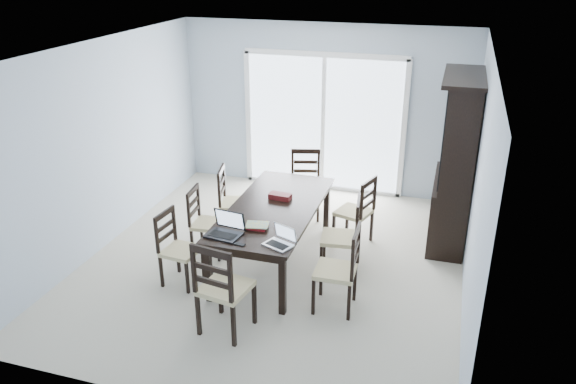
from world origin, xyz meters
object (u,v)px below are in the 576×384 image
object	(u,v)px
chair_right_mid	(348,228)
chair_end_far	(305,176)
game_box	(280,196)
dining_table	(274,213)
chair_right_near	(345,261)
cell_phone	(240,244)
hot_tub	(317,138)
chair_left_near	(174,240)
chair_left_far	(230,194)
laptop_silver	(278,242)
laptop_dark	(223,231)
chair_right_far	(360,205)
china_hutch	(456,164)
chair_end_near	(219,280)
chair_left_mid	(202,214)

from	to	relation	value
chair_right_mid	chair_end_far	world-z (taller)	same
chair_right_mid	game_box	distance (m)	0.94
chair_right_mid	dining_table	bearing A→B (deg)	84.02
chair_right_near	chair_end_far	bearing A→B (deg)	23.72
cell_phone	hot_tub	xyz separation A→B (m)	(-0.33, 4.66, -0.32)
chair_left_near	chair_left_far	world-z (taller)	chair_left_far
chair_left_near	laptop_silver	world-z (taller)	chair_left_near
laptop_silver	cell_phone	xyz separation A→B (m)	(-0.39, -0.10, -0.04)
laptop_dark	chair_right_far	bearing A→B (deg)	60.31
china_hutch	chair_right_near	size ratio (longest dim) A/B	1.98
hot_tub	laptop_dark	bearing A→B (deg)	-88.78
chair_left_near	game_box	world-z (taller)	chair_left_near
chair_end_near	chair_end_far	bearing A→B (deg)	98.28
chair_end_far	chair_right_mid	bearing A→B (deg)	107.62
hot_tub	chair_right_far	bearing A→B (deg)	-66.03
dining_table	chair_right_near	bearing A→B (deg)	-35.54
game_box	hot_tub	distance (m)	3.47
chair_right_far	chair_end_near	bearing A→B (deg)	174.08
laptop_silver	chair_left_mid	bearing A→B (deg)	168.73
chair_right_mid	cell_phone	bearing A→B (deg)	129.62
china_hutch	hot_tub	size ratio (longest dim) A/B	1.15
chair_end_far	laptop_dark	bearing A→B (deg)	68.70
chair_right_far	hot_tub	distance (m)	3.20
chair_right_near	chair_right_mid	size ratio (longest dim) A/B	1.01
chair_end_near	cell_phone	distance (m)	0.54
china_hutch	game_box	bearing A→B (deg)	-153.55
chair_end_near	game_box	world-z (taller)	chair_end_near
cell_phone	chair_right_far	bearing A→B (deg)	66.86
chair_right_near	cell_phone	xyz separation A→B (m)	(-1.06, -0.27, 0.17)
game_box	chair_right_near	bearing A→B (deg)	-43.69
chair_right_far	dining_table	bearing A→B (deg)	146.61
laptop_silver	game_box	xyz separation A→B (m)	(-0.34, 1.14, -0.01)
chair_right_mid	hot_tub	xyz separation A→B (m)	(-1.28, 3.65, -0.15)
chair_right_far	laptop_silver	world-z (taller)	chair_right_far
chair_left_far	laptop_silver	bearing A→B (deg)	24.89
chair_right_far	hot_tub	bearing A→B (deg)	41.29
dining_table	chair_right_mid	xyz separation A→B (m)	(0.90, 0.02, -0.09)
dining_table	chair_right_far	world-z (taller)	chair_right_far
chair_left_far	chair_end_near	distance (m)	2.21
chair_left_far	laptop_silver	world-z (taller)	chair_left_far
chair_left_mid	hot_tub	xyz separation A→B (m)	(0.56, 3.71, -0.10)
laptop_silver	china_hutch	bearing A→B (deg)	74.39
china_hutch	chair_left_mid	size ratio (longest dim) A/B	2.17
china_hutch	cell_phone	world-z (taller)	china_hutch
game_box	hot_tub	xyz separation A→B (m)	(-0.38, 3.43, -0.35)
dining_table	laptop_silver	xyz separation A→B (m)	(0.34, -0.89, 0.13)
chair_right_mid	chair_left_far	bearing A→B (deg)	64.88
china_hutch	chair_end_near	world-z (taller)	china_hutch
dining_table	chair_end_far	size ratio (longest dim) A/B	1.99
china_hutch	chair_left_near	xyz separation A→B (m)	(-2.98, -2.00, -0.53)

